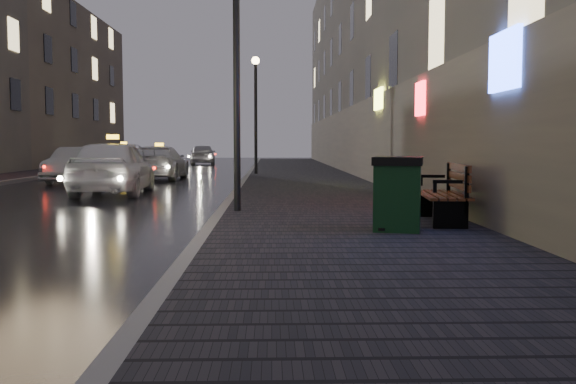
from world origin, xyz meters
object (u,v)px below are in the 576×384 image
object	(u,v)px
trash_bin	(398,193)
car_left_mid	(77,165)
lamp_far	(256,100)
taxi_near	(113,167)
bench	(447,193)
taxi_far	(124,157)
lamp_near	(236,48)
car_far	(203,154)
taxi_mid	(160,163)

from	to	relation	value
trash_bin	car_left_mid	xyz separation A→B (m)	(-9.62, 15.07, -0.06)
lamp_far	taxi_near	bearing A→B (deg)	-112.33
bench	taxi_far	distance (m)	29.50
lamp_far	car_left_mid	size ratio (longest dim) A/B	1.25
lamp_near	car_far	world-z (taller)	lamp_near
bench	taxi_mid	bearing A→B (deg)	121.67
car_far	trash_bin	bearing A→B (deg)	96.14
taxi_near	lamp_near	bearing A→B (deg)	120.94
lamp_near	bench	distance (m)	5.16
bench	taxi_far	bearing A→B (deg)	119.47
taxi_near	taxi_far	bearing A→B (deg)	-80.51
car_left_mid	taxi_far	distance (m)	13.01
lamp_far	taxi_mid	distance (m)	5.24
lamp_near	trash_bin	xyz separation A→B (m)	(2.73, -3.05, -2.74)
trash_bin	taxi_near	bearing A→B (deg)	140.61
taxi_far	taxi_mid	bearing A→B (deg)	-66.57
car_left_mid	taxi_mid	size ratio (longest dim) A/B	0.87
taxi_near	lamp_far	bearing A→B (deg)	-114.78
lamp_far	taxi_mid	xyz separation A→B (m)	(-4.07, -1.79, -2.78)
lamp_near	taxi_near	distance (m)	7.82
taxi_mid	lamp_near	bearing A→B (deg)	106.79
lamp_far	trash_bin	distance (m)	19.44
taxi_mid	car_far	world-z (taller)	car_far
taxi_mid	trash_bin	bearing A→B (deg)	112.31
taxi_far	lamp_far	bearing A→B (deg)	-44.96
taxi_near	car_far	bearing A→B (deg)	-92.13
bench	taxi_far	world-z (taller)	taxi_far
lamp_far	car_far	distance (m)	17.52
lamp_far	taxi_mid	size ratio (longest dim) A/B	1.08
taxi_far	car_far	xyz separation A→B (m)	(3.83, 7.81, -0.01)
trash_bin	car_left_mid	distance (m)	17.88
trash_bin	taxi_near	size ratio (longest dim) A/B	0.24
lamp_near	car_left_mid	bearing A→B (deg)	119.83
lamp_near	taxi_mid	world-z (taller)	lamp_near
taxi_near	taxi_far	world-z (taller)	taxi_near
taxi_near	taxi_mid	xyz separation A→B (m)	(-0.02, 8.07, -0.12)
taxi_near	car_far	world-z (taller)	taxi_near
lamp_near	taxi_mid	bearing A→B (deg)	105.98
lamp_near	trash_bin	distance (m)	4.93
lamp_near	bench	world-z (taller)	lamp_near
lamp_near	car_far	xyz separation A→B (m)	(-4.20, 32.78, -2.76)
bench	taxi_near	size ratio (longest dim) A/B	0.43
taxi_mid	lamp_far	bearing A→B (deg)	-155.42
car_left_mid	taxi_mid	world-z (taller)	taxi_mid
taxi_far	car_far	size ratio (longest dim) A/B	1.25
bench	taxi_mid	world-z (taller)	taxi_mid
lamp_far	taxi_far	xyz separation A→B (m)	(-8.03, 8.98, -2.75)
bench	trash_bin	distance (m)	1.49
bench	car_far	world-z (taller)	car_far
taxi_mid	car_far	bearing A→B (deg)	-88.78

